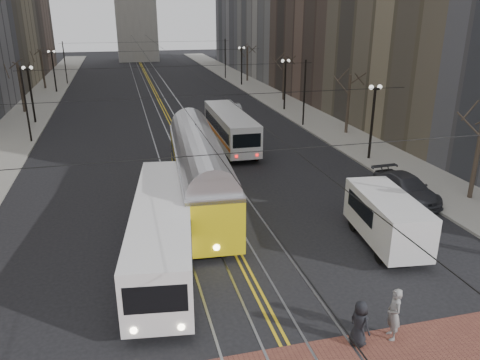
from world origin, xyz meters
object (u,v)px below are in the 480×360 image
pedestrian_a (360,323)px  pedestrian_b (394,314)px  rear_bus (230,129)px  sedan_grey (226,123)px  streetcar (200,177)px  sedan_parked (406,188)px  cargo_van (386,221)px  transit_bus (163,233)px  sedan_silver (232,112)px

pedestrian_a → pedestrian_b: size_ratio=0.87×
pedestrian_b → pedestrian_a: bearing=-78.6°
rear_bus → sedan_grey: (0.90, 5.74, -0.81)m
streetcar → rear_bus: streetcar is taller
streetcar → pedestrian_a: streetcar is taller
sedan_grey → sedan_parked: 21.40m
rear_bus → pedestrian_b: 26.03m
rear_bus → cargo_van: (3.36, -19.52, -0.21)m
transit_bus → sedan_parked: size_ratio=2.28×
streetcar → cargo_van: 11.02m
cargo_van → pedestrian_a: size_ratio=3.40×
rear_bus → cargo_van: 19.81m
rear_bus → sedan_silver: 10.44m
transit_bus → sedan_silver: bearing=78.3°
pedestrian_b → sedan_silver: bearing=-173.0°
cargo_van → transit_bus: bearing=-178.4°
transit_bus → pedestrian_a: size_ratio=7.06×
pedestrian_a → cargo_van: bearing=-55.0°
sedan_parked → pedestrian_a: bearing=-131.4°
transit_bus → pedestrian_b: (7.36, -7.46, -0.51)m
transit_bus → pedestrian_b: transit_bus is taller
sedan_parked → sedan_grey: bearing=106.2°
pedestrian_a → rear_bus: bearing=-21.5°
cargo_van → sedan_parked: 6.69m
cargo_van → sedan_silver: 29.63m
sedan_grey → pedestrian_a: size_ratio=2.35×
pedestrian_a → pedestrian_b: bearing=-108.3°
sedan_silver → pedestrian_a: pedestrian_a is taller
cargo_van → rear_bus: bearing=106.4°
cargo_van → pedestrian_a: 8.12m
cargo_van → pedestrian_a: bearing=-120.0°
rear_bus → pedestrian_b: rear_bus is taller
sedan_grey → sedan_parked: size_ratio=0.76×
rear_bus → sedan_grey: 5.86m
sedan_silver → sedan_parked: 25.15m
streetcar → cargo_van: streetcar is taller
pedestrian_a → pedestrian_b: (1.32, 0.00, 0.13)m
sedan_silver → sedan_parked: (5.17, -24.61, -0.06)m
streetcar → pedestrian_a: bearing=-73.1°
rear_bus → pedestrian_a: 26.07m
sedan_grey → pedestrian_b: size_ratio=2.04×
sedan_grey → pedestrian_b: 31.78m
rear_bus → sedan_silver: (2.61, 10.09, -0.67)m
pedestrian_a → streetcar: bearing=-5.2°
streetcar → sedan_grey: streetcar is taller
cargo_van → sedan_silver: (-0.76, 29.61, -0.46)m
streetcar → pedestrian_b: bearing=-68.1°
sedan_parked → pedestrian_a: (-9.26, -11.50, 0.10)m
transit_bus → streetcar: streetcar is taller
sedan_parked → pedestrian_a: 14.77m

